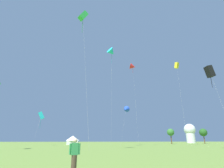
% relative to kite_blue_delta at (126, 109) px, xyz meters
% --- Properties ---
extents(kite_blue_delta, '(3.44, 3.02, 11.90)m').
position_rel_kite_blue_delta_xyz_m(kite_blue_delta, '(0.00, 0.00, 0.00)').
color(kite_blue_delta, blue).
rests_on(kite_blue_delta, ground).
extents(kite_red_delta, '(2.58, 2.45, 26.59)m').
position_rel_kite_blue_delta_xyz_m(kite_red_delta, '(2.76, -0.00, 14.63)').
color(kite_red_delta, red).
rests_on(kite_red_delta, ground).
extents(kite_black_box, '(2.08, 2.76, 16.02)m').
position_rel_kite_blue_delta_xyz_m(kite_black_box, '(12.24, -23.52, 4.00)').
color(kite_black_box, black).
rests_on(kite_black_box, ground).
extents(kite_yellow_box, '(1.57, 1.79, 26.55)m').
position_rel_kite_blue_delta_xyz_m(kite_yellow_box, '(17.13, -2.78, 14.68)').
color(kite_yellow_box, yellow).
rests_on(kite_yellow_box, ground).
extents(kite_green_box, '(3.28, 1.87, 26.26)m').
position_rel_kite_blue_delta_xyz_m(kite_green_box, '(-13.38, -23.80, 14.33)').
color(kite_green_box, green).
rests_on(kite_green_box, ground).
extents(kite_cyan_box, '(2.56, 2.04, 10.81)m').
position_rel_kite_blue_delta_xyz_m(kite_cyan_box, '(-27.06, 8.34, -1.27)').
color(kite_cyan_box, '#1EB7CC').
rests_on(kite_cyan_box, ground).
extents(kite_cyan_delta, '(4.43, 4.38, 34.66)m').
position_rel_kite_blue_delta_xyz_m(kite_cyan_delta, '(-3.84, 4.71, 22.10)').
color(kite_cyan_delta, '#1EB7CC').
rests_on(kite_cyan_delta, ground).
extents(person_spectator, '(0.57, 0.30, 1.73)m').
position_rel_kite_blue_delta_xyz_m(person_spectator, '(-12.22, -43.37, -9.90)').
color(person_spectator, '#473828').
rests_on(person_spectator, ground).
extents(festival_tent_right, '(4.99, 4.99, 3.24)m').
position_rel_kite_blue_delta_xyz_m(festival_tent_right, '(-16.84, 16.52, -8.95)').
color(festival_tent_right, white).
rests_on(festival_tent_right, ground).
extents(observatory_dome, '(6.40, 6.40, 10.80)m').
position_rel_kite_blue_delta_xyz_m(observatory_dome, '(47.49, 45.03, -4.73)').
color(observatory_dome, white).
rests_on(observatory_dome, ground).
extents(tree_distant_left, '(3.19, 3.19, 6.66)m').
position_rel_kite_blue_delta_xyz_m(tree_distant_left, '(25.90, 24.80, -5.75)').
color(tree_distant_left, brown).
rests_on(tree_distant_left, ground).
extents(tree_distant_right, '(3.73, 3.73, 7.15)m').
position_rel_kite_blue_delta_xyz_m(tree_distant_right, '(45.16, 29.52, -5.51)').
color(tree_distant_right, brown).
rests_on(tree_distant_right, ground).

